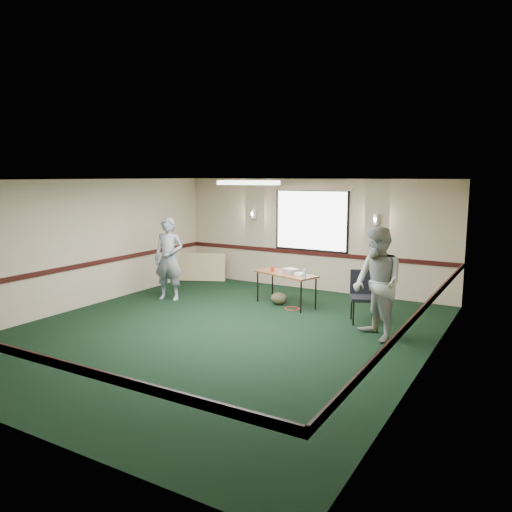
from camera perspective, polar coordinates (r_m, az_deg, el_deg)
The scene contains 13 objects.
ground at distance 9.05m, azimuth -4.17°, elevation -8.66°, with size 8.00×8.00×0.00m, color black.
room_shell at distance 10.51m, azimuth 2.25°, elevation 2.66°, with size 8.00×8.02×8.00m.
folding_table at distance 10.71m, azimuth 3.44°, elevation -2.23°, with size 1.52×0.98×0.71m.
projector at distance 10.70m, azimuth 4.00°, elevation -1.70°, with size 0.29×0.24×0.10m, color #9A9CA3.
game_console at distance 10.49m, azimuth 5.06°, elevation -2.06°, with size 0.20×0.16×0.05m, color silver.
red_cup at distance 10.83m, azimuth 1.84°, elevation -1.52°, with size 0.07×0.07×0.11m, color red.
water_bottle at distance 10.18m, azimuth 5.56°, elevation -2.01°, with size 0.06×0.06×0.19m, color #86B7DC.
duffel_bag at distance 10.88m, azimuth 2.62°, elevation -4.88°, with size 0.37×0.28×0.26m, color #463F28.
cable_coil at distance 10.57m, azimuth 4.15°, elevation -6.00°, with size 0.32×0.32×0.02m, color red.
folded_table at distance 13.38m, azimuth -6.57°, elevation -1.25°, with size 1.44×0.06×0.74m, color tan.
conference_chair at distance 9.76m, azimuth 12.15°, elevation -4.03°, with size 0.64×0.65×0.98m.
person_left at distance 11.33m, azimuth -9.94°, elevation -0.32°, with size 0.68×0.45×1.86m, color #3B5483.
person_right at distance 8.66m, azimuth 13.71°, elevation -3.10°, with size 0.94×0.73×1.93m, color #7EA2C5.
Camera 1 is at (4.87, -7.12, 2.76)m, focal length 35.00 mm.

